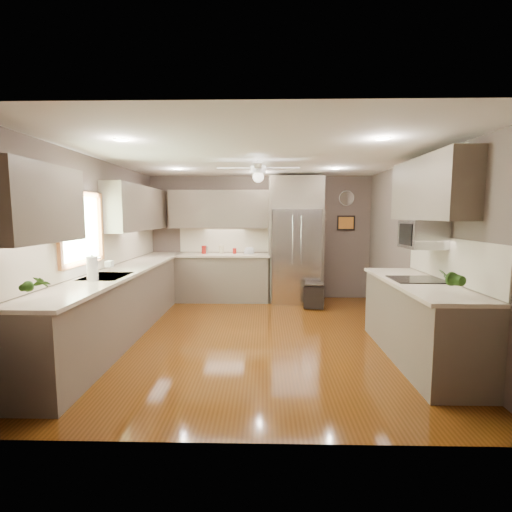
{
  "coord_description": "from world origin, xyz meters",
  "views": [
    {
      "loc": [
        0.09,
        -5.12,
        1.72
      ],
      "look_at": [
        -0.04,
        0.6,
        1.08
      ],
      "focal_mm": 26.0,
      "sensor_mm": 36.0,
      "label": 1
    }
  ],
  "objects_px": {
    "canister_b": "(206,250)",
    "potted_plant_left": "(35,284)",
    "refrigerator": "(295,242)",
    "canister_c": "(221,249)",
    "soap_bottle": "(110,264)",
    "bowl": "(249,253)",
    "stool": "(314,295)",
    "microwave": "(423,234)",
    "paper_towel": "(92,269)",
    "canister_d": "(235,251)",
    "canister_a": "(204,250)",
    "potted_plant_right": "(451,278)"
  },
  "relations": [
    {
      "from": "canister_b",
      "to": "potted_plant_left",
      "type": "relative_size",
      "value": 0.49
    },
    {
      "from": "potted_plant_left",
      "to": "refrigerator",
      "type": "distance_m",
      "value": 4.86
    },
    {
      "from": "canister_c",
      "to": "soap_bottle",
      "type": "xyz_separation_m",
      "value": [
        -1.3,
        -2.25,
        0.01
      ]
    },
    {
      "from": "bowl",
      "to": "stool",
      "type": "xyz_separation_m",
      "value": [
        1.22,
        -0.62,
        -0.73
      ]
    },
    {
      "from": "canister_c",
      "to": "soap_bottle",
      "type": "bearing_deg",
      "value": -120.07
    },
    {
      "from": "microwave",
      "to": "potted_plant_left",
      "type": "bearing_deg",
      "value": -161.24
    },
    {
      "from": "canister_c",
      "to": "canister_b",
      "type": "bearing_deg",
      "value": 175.88
    },
    {
      "from": "stool",
      "to": "paper_towel",
      "type": "xyz_separation_m",
      "value": [
        -2.96,
        -2.43,
        0.84
      ]
    },
    {
      "from": "soap_bottle",
      "to": "paper_towel",
      "type": "xyz_separation_m",
      "value": [
        0.13,
        -0.81,
        0.04
      ]
    },
    {
      "from": "canister_d",
      "to": "stool",
      "type": "distance_m",
      "value": 1.8
    },
    {
      "from": "canister_c",
      "to": "bowl",
      "type": "xyz_separation_m",
      "value": [
        0.56,
        -0.01,
        -0.06
      ]
    },
    {
      "from": "canister_a",
      "to": "canister_d",
      "type": "height_order",
      "value": "canister_a"
    },
    {
      "from": "potted_plant_right",
      "to": "paper_towel",
      "type": "height_order",
      "value": "potted_plant_right"
    },
    {
      "from": "potted_plant_left",
      "to": "bowl",
      "type": "distance_m",
      "value": 4.48
    },
    {
      "from": "canister_a",
      "to": "potted_plant_left",
      "type": "bearing_deg",
      "value": -101.52
    },
    {
      "from": "stool",
      "to": "microwave",
      "type": "bearing_deg",
      "value": -64.74
    },
    {
      "from": "canister_a",
      "to": "soap_bottle",
      "type": "bearing_deg",
      "value": -112.96
    },
    {
      "from": "paper_towel",
      "to": "soap_bottle",
      "type": "bearing_deg",
      "value": 99.04
    },
    {
      "from": "potted_plant_right",
      "to": "bowl",
      "type": "distance_m",
      "value": 4.28
    },
    {
      "from": "canister_d",
      "to": "potted_plant_left",
      "type": "relative_size",
      "value": 0.35
    },
    {
      "from": "potted_plant_left",
      "to": "potted_plant_right",
      "type": "distance_m",
      "value": 3.9
    },
    {
      "from": "canister_c",
      "to": "stool",
      "type": "bearing_deg",
      "value": -19.44
    },
    {
      "from": "refrigerator",
      "to": "canister_d",
      "type": "bearing_deg",
      "value": 178.0
    },
    {
      "from": "canister_c",
      "to": "potted_plant_left",
      "type": "xyz_separation_m",
      "value": [
        -1.19,
        -4.13,
        0.07
      ]
    },
    {
      "from": "canister_d",
      "to": "soap_bottle",
      "type": "bearing_deg",
      "value": -125.21
    },
    {
      "from": "microwave",
      "to": "soap_bottle",
      "type": "bearing_deg",
      "value": 172.67
    },
    {
      "from": "refrigerator",
      "to": "stool",
      "type": "xyz_separation_m",
      "value": [
        0.31,
        -0.56,
        -0.95
      ]
    },
    {
      "from": "bowl",
      "to": "refrigerator",
      "type": "xyz_separation_m",
      "value": [
        0.91,
        -0.06,
        0.22
      ]
    },
    {
      "from": "canister_d",
      "to": "paper_towel",
      "type": "height_order",
      "value": "paper_towel"
    },
    {
      "from": "canister_b",
      "to": "soap_bottle",
      "type": "bearing_deg",
      "value": -113.41
    },
    {
      "from": "soap_bottle",
      "to": "stool",
      "type": "relative_size",
      "value": 0.43
    },
    {
      "from": "canister_b",
      "to": "microwave",
      "type": "xyz_separation_m",
      "value": [
        3.11,
        -2.8,
        0.47
      ]
    },
    {
      "from": "canister_b",
      "to": "potted_plant_left",
      "type": "height_order",
      "value": "potted_plant_left"
    },
    {
      "from": "soap_bottle",
      "to": "refrigerator",
      "type": "height_order",
      "value": "refrigerator"
    },
    {
      "from": "soap_bottle",
      "to": "paper_towel",
      "type": "height_order",
      "value": "paper_towel"
    },
    {
      "from": "canister_a",
      "to": "canister_b",
      "type": "distance_m",
      "value": 0.04
    },
    {
      "from": "canister_a",
      "to": "potted_plant_left",
      "type": "relative_size",
      "value": 0.51
    },
    {
      "from": "canister_c",
      "to": "paper_towel",
      "type": "xyz_separation_m",
      "value": [
        -1.17,
        -3.06,
        0.05
      ]
    },
    {
      "from": "soap_bottle",
      "to": "potted_plant_right",
      "type": "distance_m",
      "value": 4.26
    },
    {
      "from": "potted_plant_left",
      "to": "stool",
      "type": "height_order",
      "value": "potted_plant_left"
    },
    {
      "from": "canister_c",
      "to": "potted_plant_left",
      "type": "relative_size",
      "value": 0.52
    },
    {
      "from": "soap_bottle",
      "to": "refrigerator",
      "type": "relative_size",
      "value": 0.08
    },
    {
      "from": "canister_c",
      "to": "soap_bottle",
      "type": "distance_m",
      "value": 2.6
    },
    {
      "from": "canister_d",
      "to": "soap_bottle",
      "type": "distance_m",
      "value": 2.72
    },
    {
      "from": "bowl",
      "to": "microwave",
      "type": "relative_size",
      "value": 0.39
    },
    {
      "from": "canister_c",
      "to": "microwave",
      "type": "distance_m",
      "value": 3.97
    },
    {
      "from": "canister_d",
      "to": "soap_bottle",
      "type": "xyz_separation_m",
      "value": [
        -1.57,
        -2.22,
        0.04
      ]
    },
    {
      "from": "canister_d",
      "to": "paper_towel",
      "type": "bearing_deg",
      "value": -115.35
    },
    {
      "from": "canister_c",
      "to": "potted_plant_right",
      "type": "relative_size",
      "value": 0.51
    },
    {
      "from": "potted_plant_right",
      "to": "microwave",
      "type": "distance_m",
      "value": 1.02
    }
  ]
}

